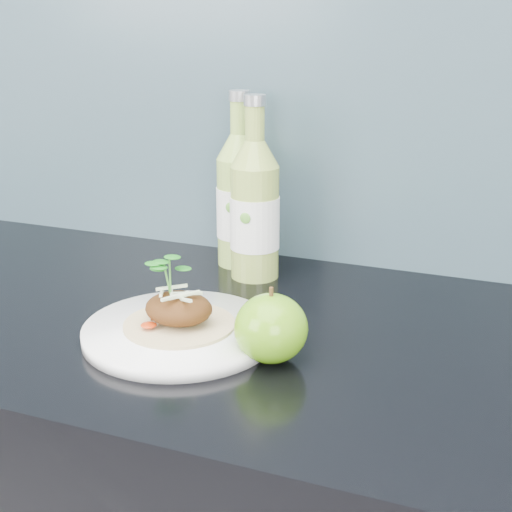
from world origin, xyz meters
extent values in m
cube|color=#658C9E|center=(0.00, 1.99, 1.25)|extent=(4.00, 0.02, 0.70)
cylinder|color=white|center=(-0.02, 1.62, 0.91)|extent=(0.26, 0.26, 0.02)
cylinder|color=tan|center=(-0.02, 1.62, 0.92)|extent=(0.14, 0.14, 0.00)
ellipsoid|color=#532D0F|center=(-0.02, 1.62, 0.94)|extent=(0.09, 0.07, 0.04)
ellipsoid|color=#508E0F|center=(0.11, 1.61, 0.94)|extent=(0.11, 0.11, 0.08)
cylinder|color=#472D14|center=(0.11, 1.61, 0.98)|extent=(0.01, 0.00, 0.01)
cylinder|color=#94BA4D|center=(-0.06, 1.92, 0.99)|extent=(0.09, 0.09, 0.17)
cone|color=#94BA4D|center=(-0.06, 1.92, 1.09)|extent=(0.07, 0.07, 0.04)
cylinder|color=#94BA4D|center=(-0.06, 1.92, 1.14)|extent=(0.03, 0.03, 0.05)
cylinder|color=silver|center=(-0.06, 1.92, 1.17)|extent=(0.03, 0.03, 0.02)
cylinder|color=white|center=(-0.06, 1.92, 0.99)|extent=(0.09, 0.09, 0.08)
ellipsoid|color=#59A533|center=(-0.06, 1.88, 1.00)|extent=(0.02, 0.00, 0.02)
cylinder|color=#92AB47|center=(-0.02, 1.87, 0.99)|extent=(0.08, 0.08, 0.17)
cone|color=#92AB47|center=(-0.02, 1.87, 1.09)|extent=(0.07, 0.07, 0.04)
cylinder|color=#92AB47|center=(-0.02, 1.87, 1.14)|extent=(0.03, 0.03, 0.05)
cylinder|color=silver|center=(-0.02, 1.87, 1.17)|extent=(0.03, 0.03, 0.02)
cylinder|color=white|center=(-0.02, 1.87, 0.99)|extent=(0.09, 0.09, 0.08)
ellipsoid|color=#59A533|center=(-0.02, 1.83, 1.00)|extent=(0.02, 0.00, 0.02)
camera|label=1|loc=(0.37, 0.90, 1.29)|focal=50.00mm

